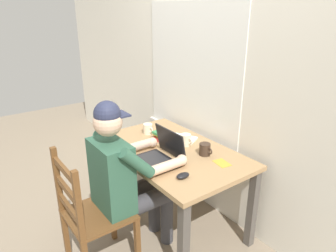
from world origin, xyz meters
name	(u,v)px	position (x,y,z in m)	size (l,w,h in m)	color
ground_plane	(171,222)	(0.00, 0.00, 0.00)	(8.00, 8.00, 0.00)	gray
back_wall	(217,70)	(-0.01, 0.47, 1.30)	(6.00, 0.08, 2.60)	silver
desk	(171,160)	(0.00, 0.00, 0.61)	(1.27, 0.78, 0.71)	#9E7A51
seated_person	(125,174)	(0.08, -0.46, 0.68)	(0.50, 0.60, 1.23)	#2D5642
wooden_chair	(91,215)	(0.08, -0.74, 0.45)	(0.42, 0.42, 0.93)	brown
laptop	(162,154)	(0.11, -0.17, 0.76)	(0.33, 0.28, 0.23)	black
computer_mouse	(183,176)	(0.40, -0.20, 0.73)	(0.06, 0.10, 0.03)	black
coffee_mug_white	(148,129)	(-0.39, 0.03, 0.76)	(0.12, 0.08, 0.09)	beige
coffee_mug_dark	(205,149)	(0.23, 0.15, 0.76)	(0.12, 0.09, 0.09)	#38281E
coffee_mug_spare	(186,140)	(0.01, 0.14, 0.76)	(0.12, 0.08, 0.10)	beige
book_stack_main	(164,136)	(-0.18, 0.06, 0.75)	(0.20, 0.16, 0.08)	#BC332D
paper_pile_near_laptop	(177,140)	(-0.11, 0.14, 0.72)	(0.19, 0.18, 0.01)	white
paper_pile_back_corner	(181,139)	(-0.10, 0.18, 0.72)	(0.24, 0.17, 0.02)	white
landscape_photo_print	(222,163)	(0.41, 0.16, 0.71)	(0.13, 0.09, 0.00)	gold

